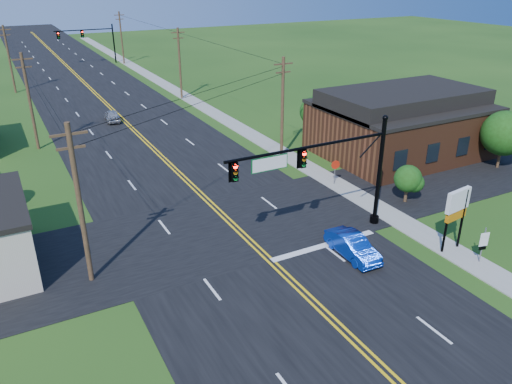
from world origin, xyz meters
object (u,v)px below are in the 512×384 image
blue_car (353,247)px  stop_sign (335,167)px  signal_mast_main (324,169)px  signal_mast_far (88,38)px  route_sign (483,243)px

blue_car → stop_sign: bearing=61.1°
signal_mast_main → stop_sign: bearing=47.8°
signal_mast_far → stop_sign: bearing=-84.9°
blue_car → route_sign: bearing=-31.7°
route_sign → signal_mast_far: bearing=106.7°
signal_mast_far → stop_sign: (5.85, -65.43, -3.05)m
signal_mast_main → blue_car: signal_mast_main is taller
blue_car → stop_sign: stop_sign is taller
signal_mast_far → stop_sign: size_ratio=5.30×
route_sign → stop_sign: bearing=104.7°
signal_mast_main → route_sign: signal_mast_main is taller
signal_mast_main → route_sign: size_ratio=4.91×
stop_sign → blue_car: bearing=-108.9°
signal_mast_main → signal_mast_far: 72.00m
route_sign → signal_mast_main: bearing=145.8°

